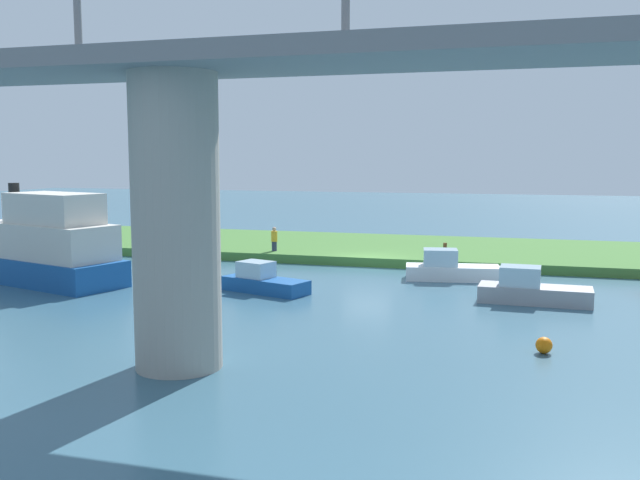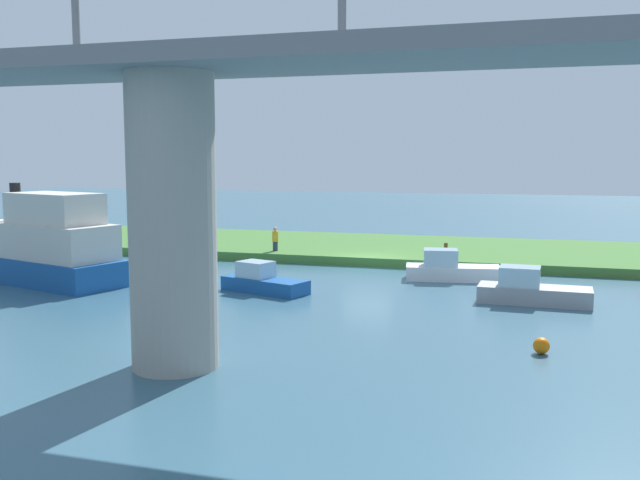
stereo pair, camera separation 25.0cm
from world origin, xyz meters
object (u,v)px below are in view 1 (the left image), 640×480
Objects in this scene: pontoon_yellow at (450,269)px; person_on_bank at (274,239)px; mooring_post at (445,250)px; motorboat_red at (263,281)px; motorboat_white at (44,246)px; riverboat_paddlewheel at (531,290)px; marker_buoy at (544,345)px; bridge_pylon at (176,223)px.

person_on_bank is at bearing -20.93° from pontoon_yellow.
motorboat_red is at bearing 54.07° from mooring_post.
motorboat_white reaches higher than riverboat_paddlewheel.
person_on_bank is 2.78× the size of marker_buoy.
mooring_post is at bearing -125.93° from motorboat_red.
motorboat_white is at bearing 4.41° from riverboat_paddlewheel.
pontoon_yellow is at bearing -50.32° from riverboat_paddlewheel.
motorboat_red reaches higher than mooring_post.
motorboat_red is (-10.69, -0.79, -1.25)m from motorboat_white.
motorboat_white is 2.14× the size of riverboat_paddlewheel.
bridge_pylon is at bearing 70.89° from pontoon_yellow.
person_on_bank is at bearing -30.99° from riverboat_paddlewheel.
marker_buoy is (-11.67, 6.76, -0.22)m from motorboat_red.
motorboat_red is (-2.95, 9.47, -0.73)m from person_on_bank.
motorboat_white reaches higher than pontoon_yellow.
mooring_post is at bearing 179.86° from person_on_bank.
bridge_pylon reaches higher than person_on_bank.
motorboat_white is (7.73, 10.26, 0.53)m from person_on_bank.
motorboat_red is at bearing 4.58° from riverboat_paddlewheel.
pontoon_yellow is at bearing -161.06° from motorboat_white.
person_on_bank reaches higher than pontoon_yellow.
motorboat_white is at bearing 52.99° from person_on_bank.
bridge_pylon is 1.94× the size of motorboat_red.
pontoon_yellow is (-7.53, -5.46, 0.06)m from motorboat_red.
motorboat_red is (6.84, 9.44, -0.43)m from mooring_post.
person_on_bank is 9.80m from mooring_post.
bridge_pylon is at bearing 23.90° from marker_buoy.
person_on_bank reaches higher than riverboat_paddlewheel.
mooring_post is 20.32m from motorboat_white.
motorboat_red is at bearing -80.97° from bridge_pylon.
riverboat_paddlewheel is (-21.99, -1.70, -1.20)m from motorboat_white.
motorboat_white is 19.29m from pontoon_yellow.
motorboat_white is at bearing 4.24° from motorboat_red.
motorboat_red is 8.43× the size of marker_buoy.
bridge_pylon is 10.09× the size of mooring_post.
bridge_pylon reaches higher than pontoon_yellow.
bridge_pylon is 21.35m from person_on_bank.
pontoon_yellow is (-0.68, 3.98, -0.37)m from mooring_post.
pontoon_yellow is at bearing -144.05° from motorboat_red.
mooring_post is 9.64m from riverboat_paddlewheel.
mooring_post is 1.62× the size of marker_buoy.
mooring_post is 0.17× the size of pontoon_yellow.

